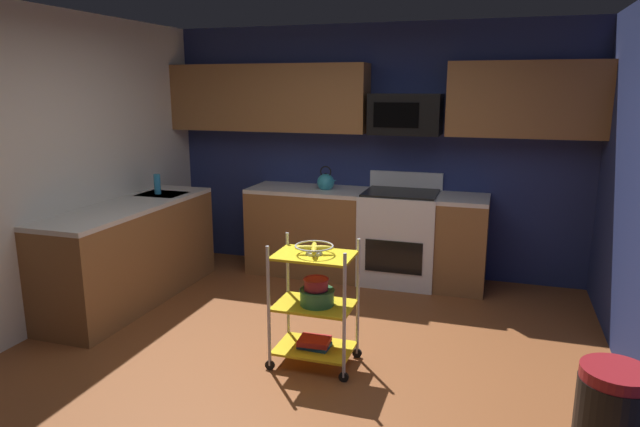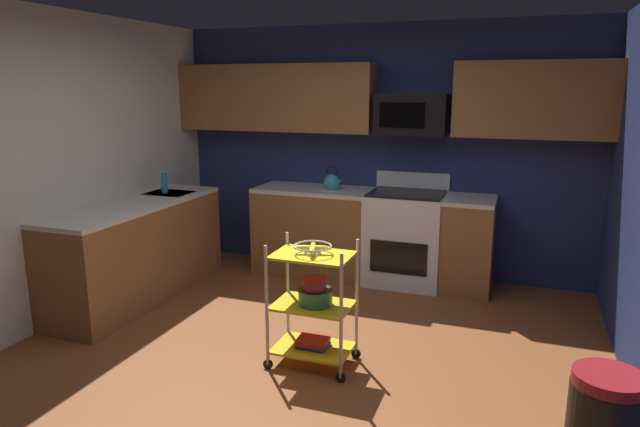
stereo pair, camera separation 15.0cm
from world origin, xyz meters
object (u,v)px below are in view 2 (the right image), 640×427
at_px(dish_soap_bottle, 164,183).
at_px(kettle, 332,182).
at_px(microwave, 412,114).
at_px(book_stack, 313,343).
at_px(fruit_bowl, 313,248).
at_px(mixing_bowl_small, 314,284).
at_px(oven_range, 406,237).
at_px(mixing_bowl_large, 315,297).
at_px(rolling_cart, 313,305).

bearing_deg(dish_soap_bottle, kettle, 26.84).
bearing_deg(microwave, book_stack, -97.17).
height_order(microwave, kettle, microwave).
bearing_deg(dish_soap_bottle, fruit_bowl, -30.26).
xyz_separation_m(microwave, kettle, (-0.79, -0.11, -0.70)).
height_order(book_stack, dish_soap_bottle, dish_soap_bottle).
height_order(microwave, mixing_bowl_small, microwave).
xyz_separation_m(book_stack, dish_soap_bottle, (-2.05, 1.20, 0.86)).
height_order(oven_range, kettle, kettle).
distance_m(fruit_bowl, mixing_bowl_large, 0.36).
xyz_separation_m(rolling_cart, mixing_bowl_large, (0.02, -0.00, 0.07)).
bearing_deg(oven_range, kettle, -179.72).
relative_size(mixing_bowl_large, dish_soap_bottle, 1.26).
height_order(mixing_bowl_small, book_stack, mixing_bowl_small).
height_order(fruit_bowl, dish_soap_bottle, dish_soap_bottle).
bearing_deg(book_stack, mixing_bowl_large, -0.00).
xyz_separation_m(oven_range, mixing_bowl_large, (-0.24, -1.97, 0.04)).
distance_m(rolling_cart, mixing_bowl_small, 0.17).
xyz_separation_m(fruit_bowl, mixing_bowl_large, (0.02, 0.00, -0.36)).
bearing_deg(fruit_bowl, dish_soap_bottle, 149.74).
relative_size(fruit_bowl, dish_soap_bottle, 1.36).
xyz_separation_m(mixing_bowl_large, kettle, (-0.55, 1.97, 0.48)).
distance_m(mixing_bowl_large, book_stack, 0.36).
bearing_deg(microwave, oven_range, -89.74).
bearing_deg(fruit_bowl, mixing_bowl_small, -25.81).
relative_size(oven_range, mixing_bowl_small, 6.04).
height_order(oven_range, rolling_cart, oven_range).
distance_m(microwave, dish_soap_bottle, 2.56).
bearing_deg(mixing_bowl_large, fruit_bowl, 180.00).
distance_m(oven_range, fruit_bowl, 2.03).
distance_m(book_stack, kettle, 2.20).
xyz_separation_m(rolling_cart, fruit_bowl, (-0.00, -0.00, 0.42)).
xyz_separation_m(microwave, mixing_bowl_small, (-0.24, -2.08, -1.08)).
relative_size(oven_range, rolling_cart, 1.20).
xyz_separation_m(oven_range, book_stack, (-0.26, -1.97, -0.31)).
relative_size(kettle, dish_soap_bottle, 1.32).
distance_m(microwave, kettle, 1.06).
xyz_separation_m(mixing_bowl_large, book_stack, (-0.02, 0.00, -0.36)).
bearing_deg(microwave, mixing_bowl_large, -96.61).
height_order(book_stack, kettle, kettle).
height_order(oven_range, mixing_bowl_small, oven_range).
relative_size(mixing_bowl_large, mixing_bowl_small, 1.38).
xyz_separation_m(microwave, fruit_bowl, (-0.26, -2.07, -0.82)).
bearing_deg(mixing_bowl_small, fruit_bowl, 154.19).
xyz_separation_m(rolling_cart, dish_soap_bottle, (-2.05, 1.20, 0.57)).
bearing_deg(book_stack, fruit_bowl, -116.57).
bearing_deg(microwave, dish_soap_bottle, -159.22).
distance_m(microwave, book_stack, 2.59).
xyz_separation_m(oven_range, mixing_bowl_small, (-0.24, -1.98, 0.14)).
relative_size(oven_range, microwave, 1.57).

